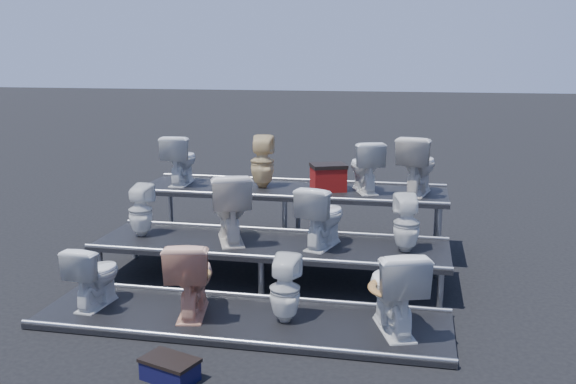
% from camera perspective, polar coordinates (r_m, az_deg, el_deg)
% --- Properties ---
extents(ground, '(80.00, 80.00, 0.00)m').
position_cam_1_polar(ground, '(7.84, -1.54, -7.79)').
color(ground, black).
rests_on(ground, ground).
extents(tier_front, '(4.20, 1.20, 0.06)m').
position_cam_1_polar(tier_front, '(6.66, -4.12, -11.28)').
color(tier_front, black).
rests_on(tier_front, ground).
extents(tier_mid, '(4.20, 1.20, 0.46)m').
position_cam_1_polar(tier_mid, '(7.76, -1.55, -6.20)').
color(tier_mid, black).
rests_on(tier_mid, ground).
extents(tier_back, '(4.20, 1.20, 0.86)m').
position_cam_1_polar(tier_back, '(8.92, 0.33, -2.40)').
color(tier_back, black).
rests_on(tier_back, ground).
extents(toilet_0, '(0.44, 0.70, 0.68)m').
position_cam_1_polar(toilet_0, '(7.10, -16.81, -7.07)').
color(toilet_0, white).
rests_on(toilet_0, tier_front).
extents(toilet_1, '(0.59, 0.86, 0.80)m').
position_cam_1_polar(toilet_1, '(6.65, -8.62, -7.42)').
color(toilet_1, '#E7A483').
rests_on(toilet_1, tier_front).
extents(toilet_2, '(0.32, 0.33, 0.68)m').
position_cam_1_polar(toilet_2, '(6.42, -0.27, -8.61)').
color(toilet_2, white).
rests_on(toilet_2, tier_front).
extents(toilet_3, '(0.71, 0.93, 0.84)m').
position_cam_1_polar(toilet_3, '(6.27, 9.43, -8.49)').
color(toilet_3, white).
rests_on(toilet_3, tier_front).
extents(toilet_4, '(0.32, 0.32, 0.65)m').
position_cam_1_polar(toilet_4, '(8.13, -12.98, -1.60)').
color(toilet_4, white).
rests_on(toilet_4, tier_mid).
extents(toilet_5, '(0.75, 0.95, 0.85)m').
position_cam_1_polar(toilet_5, '(7.71, -5.20, -1.31)').
color(toilet_5, silver).
rests_on(toilet_5, tier_mid).
extents(toilet_6, '(0.60, 0.81, 0.74)m').
position_cam_1_polar(toilet_6, '(7.48, 3.07, -2.14)').
color(toilet_6, white).
rests_on(toilet_6, tier_mid).
extents(toilet_7, '(0.36, 0.37, 0.66)m').
position_cam_1_polar(toilet_7, '(7.42, 10.49, -2.75)').
color(toilet_7, white).
rests_on(toilet_7, tier_mid).
extents(toilet_8, '(0.43, 0.71, 0.71)m').
position_cam_1_polar(toilet_8, '(9.20, -9.54, 2.87)').
color(toilet_8, white).
rests_on(toilet_8, tier_back).
extents(toilet_9, '(0.36, 0.36, 0.72)m').
position_cam_1_polar(toilet_9, '(8.85, -2.30, 2.70)').
color(toilet_9, '#DDC186').
rests_on(toilet_9, tier_back).
extents(toilet_10, '(0.60, 0.77, 0.70)m').
position_cam_1_polar(toilet_10, '(8.63, 6.86, 2.29)').
color(toilet_10, white).
rests_on(toilet_10, tier_back).
extents(toilet_11, '(0.60, 0.84, 0.78)m').
position_cam_1_polar(toilet_11, '(8.59, 11.45, 2.38)').
color(toilet_11, silver).
rests_on(toilet_11, tier_back).
extents(red_crate, '(0.54, 0.49, 0.31)m').
position_cam_1_polar(red_crate, '(8.69, 3.60, 1.15)').
color(red_crate, maroon).
rests_on(red_crate, tier_back).
extents(step_stool, '(0.51, 0.40, 0.16)m').
position_cam_1_polar(step_stool, '(5.66, -10.44, -15.36)').
color(step_stool, black).
rests_on(step_stool, ground).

